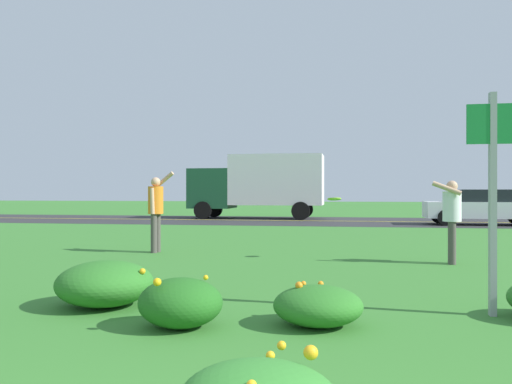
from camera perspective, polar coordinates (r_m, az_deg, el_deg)
The scene contains 12 objects.
ground_plane at distance 13.13m, azimuth 6.67°, elevation -5.94°, with size 120.00×120.00×0.00m, color #387A2D.
highway_strip at distance 25.06m, azimuth 8.27°, elevation -3.07°, with size 120.00×7.83×0.01m, color #2D2D30.
highway_center_stripe at distance 25.06m, azimuth 8.27°, elevation -3.06°, with size 120.00×0.16×0.00m, color yellow.
daylily_clump_mid_center at distance 5.57m, azimuth -8.02°, elevation -11.55°, with size 0.86×0.81×0.54m.
daylily_clump_mid_left at distance 6.76m, azimuth -15.74°, elevation -9.32°, with size 1.14×1.21×0.54m.
daylily_clump_front_center at distance 5.64m, azimuth 6.59°, elevation -11.88°, with size 0.92×0.87×0.45m.
sign_post_near_path at distance 6.46m, azimuth 23.83°, elevation 1.16°, with size 0.56×0.10×2.47m.
person_thrower_orange_shirt at distance 12.27m, azimuth -10.58°, elevation -1.59°, with size 0.55×0.51×1.83m.
person_catcher_white_shirt at distance 10.82m, azimuth 20.05°, elevation -2.21°, with size 0.56×0.51×1.58m.
frisbee_lime at distance 10.94m, azimuth 8.32°, elevation -0.75°, with size 0.28×0.28×0.08m.
car_white_center_left at distance 23.86m, azimuth 22.90°, elevation -1.46°, with size 4.50×2.00×1.45m.
box_truck_dark_green at distance 27.16m, azimuth 0.37°, elevation 0.97°, with size 6.70×2.46×3.20m.
Camera 1 is at (0.77, -1.06, 1.37)m, focal length 37.70 mm.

